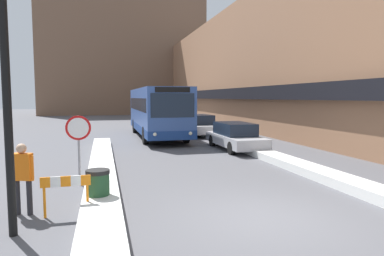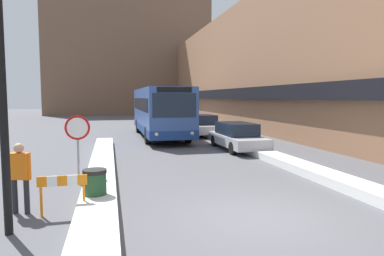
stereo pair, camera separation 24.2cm
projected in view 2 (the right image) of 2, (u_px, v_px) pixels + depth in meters
The scene contains 14 objects.
ground_plane at pixel (261, 219), 7.74m from camera, with size 160.00×160.00×0.00m, color #515156.
building_row_right at pixel (251, 70), 32.82m from camera, with size 5.50×60.00×10.82m.
building_backdrop_far at pixel (129, 56), 56.40m from camera, with size 26.00×8.00×19.15m.
snow_bank_left at pixel (102, 169), 12.33m from camera, with size 0.90×16.77×0.31m.
snow_bank_right at pixel (269, 156), 15.20m from camera, with size 0.90×19.75×0.31m.
city_bus at pixel (160, 111), 23.48m from camera, with size 2.73×11.09×3.32m.
parked_car_front at pixel (237, 136), 17.95m from camera, with size 1.80×4.77×1.41m.
parked_car_middle at pixel (202, 125), 24.68m from camera, with size 1.93×4.57×1.49m.
parked_car_back at pixel (182, 120), 31.56m from camera, with size 1.87×4.69×1.38m.
stop_sign at pixel (78, 135), 10.61m from camera, with size 0.76×0.08×2.18m.
street_lamp at pixel (14, 15), 6.53m from camera, with size 1.46×0.36×7.03m.
pedestrian at pixel (20, 172), 7.98m from camera, with size 0.52×0.34×1.68m.
trash_bin at pixel (95, 188), 8.55m from camera, with size 0.59×0.59×0.95m.
construction_barricade at pixel (63, 187), 7.90m from camera, with size 1.10×0.06×0.94m.
Camera 2 is at (-3.28, -6.95, 2.74)m, focal length 32.00 mm.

